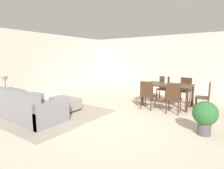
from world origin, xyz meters
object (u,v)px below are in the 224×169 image
Objects in this scene: dining_chair_far_left at (163,87)px; vase_centerpiece at (166,80)px; couch at (28,108)px; dining_chair_near_right at (173,97)px; ottoman_table at (65,103)px; dining_table at (168,87)px; potted_plant at (205,115)px; side_table at (6,96)px; dining_chair_near_left at (147,94)px; dining_chair_head_east at (206,95)px; dining_chair_far_right at (185,89)px; table_lamp at (5,80)px.

vase_centerpiece is (0.35, -0.83, 0.37)m from dining_chair_far_left.
dining_chair_near_right reaches higher than couch.
dining_table is (2.54, 2.32, 0.45)m from ottoman_table.
potted_plant is at bearing 20.95° from couch.
dining_chair_far_left reaches higher than potted_plant.
couch is 1.37m from side_table.
side_table is at bearing -144.86° from dining_chair_near_left.
dining_chair_head_east reaches higher than side_table.
potted_plant is (0.99, -1.10, -0.08)m from dining_chair_near_right.
dining_chair_far_left is at bearing 91.66° from dining_chair_near_left.
dining_chair_near_right and dining_chair_far_left have the same top height.
dining_table is 1.73× the size of dining_chair_near_right.
dining_chair_far_right is at bearing 54.80° from couch.
ottoman_table is at bearing -145.23° from dining_chair_near_left.
couch is 2.85× the size of potted_plant.
couch is 2.30× the size of dining_chair_far_right.
side_table reaches higher than ottoman_table.
couch is 3.77× the size of side_table.
dining_table is at bearing 117.95° from dining_chair_near_right.
table_lamp is 5.21m from dining_chair_near_right.
vase_centerpiece reaches higher than dining_chair_head_east.
couch is 1.52m from table_lamp.
table_lamp is at bearing -144.86° from dining_chair_near_left.
dining_table is 1.73× the size of dining_chair_near_left.
dining_chair_far_right is (0.39, 0.87, -0.15)m from dining_table.
side_table is 6.18m from dining_chair_far_right.
vase_centerpiece is (3.98, 3.45, 0.44)m from side_table.
couch is 4.45m from vase_centerpiece.
ottoman_table is 2.64m from dining_chair_near_left.
ottoman_table is 4.40m from dining_chair_head_east.
table_lamp is 0.57× the size of dining_chair_far_right.
potted_plant is at bearing -31.25° from dining_chair_near_left.
vase_centerpiece reaches higher than couch.
dining_chair_far_left is 0.97m from vase_centerpiece.
dining_chair_head_east is at bearing 97.28° from potted_plant.
dining_chair_head_east is at bearing -1.93° from vase_centerpiece.
dining_chair_far_left is 3.64× the size of vase_centerpiece.
potted_plant is at bearing -69.52° from dining_chair_far_right.
dining_chair_near_right is 1.07m from vase_centerpiece.
dining_chair_near_right is (2.98, 1.49, 0.30)m from ottoman_table.
vase_centerpiece is (3.98, 3.45, -0.09)m from table_lamp.
side_table is at bearing -139.94° from dining_table.
vase_centerpiece is (2.46, 2.36, 0.66)m from ottoman_table.
couch is 2.15× the size of ottoman_table.
dining_chair_far_left is 1.00× the size of dining_chair_far_right.
dining_chair_near_right is at bearing 26.60° from ottoman_table.
ottoman_table is 1.07× the size of dining_chair_near_right.
dining_chair_far_left is at bearing 123.75° from potted_plant.
couch is 8.38× the size of vase_centerpiece.
dining_chair_near_left is at bearing -114.96° from dining_table.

